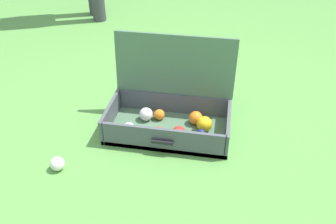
# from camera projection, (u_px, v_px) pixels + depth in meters

# --- Properties ---
(ground_plane) EXTENTS (16.00, 16.00, 0.00)m
(ground_plane) POSITION_uv_depth(u_px,v_px,m) (167.00, 139.00, 1.91)
(ground_plane) COLOR #569342
(open_suitcase) EXTENTS (0.66, 0.41, 0.49)m
(open_suitcase) POSITION_uv_depth(u_px,v_px,m) (170.00, 110.00, 1.93)
(open_suitcase) COLOR #4C7051
(open_suitcase) RESTS_ON ground
(stray_ball_on_grass) EXTENTS (0.07, 0.07, 0.07)m
(stray_ball_on_grass) POSITION_uv_depth(u_px,v_px,m) (57.00, 164.00, 1.70)
(stray_ball_on_grass) COLOR white
(stray_ball_on_grass) RESTS_ON ground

